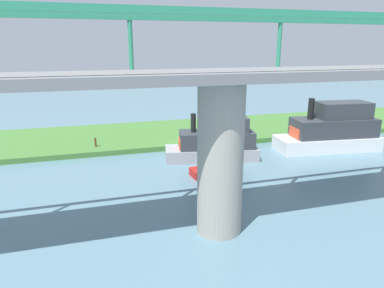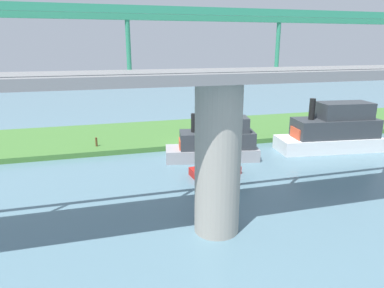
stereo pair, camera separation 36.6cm
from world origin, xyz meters
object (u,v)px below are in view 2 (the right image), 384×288
(houseboat_blue, at_px, (333,131))
(riverboat_paddlewheel, at_px, (214,169))
(bridge_pylon, at_px, (218,160))
(person_on_bank, at_px, (194,133))
(pontoon_yellow, at_px, (215,142))
(mooring_post, at_px, (96,142))

(houseboat_blue, height_order, riverboat_paddlewheel, houseboat_blue)
(bridge_pylon, xyz_separation_m, person_on_bank, (-3.75, -17.46, -2.99))
(pontoon_yellow, height_order, houseboat_blue, houseboat_blue)
(person_on_bank, bearing_deg, bridge_pylon, 77.88)
(bridge_pylon, height_order, person_on_bank, bridge_pylon)
(pontoon_yellow, height_order, riverboat_paddlewheel, pontoon_yellow)
(person_on_bank, height_order, pontoon_yellow, pontoon_yellow)
(bridge_pylon, xyz_separation_m, pontoon_yellow, (-4.17, -12.13, -2.61))
(person_on_bank, distance_m, riverboat_paddlewheel, 9.18)
(person_on_bank, relative_size, pontoon_yellow, 0.16)
(mooring_post, distance_m, pontoon_yellow, 11.75)
(bridge_pylon, distance_m, person_on_bank, 18.10)
(pontoon_yellow, relative_size, riverboat_paddlewheel, 2.10)
(bridge_pylon, relative_size, pontoon_yellow, 0.96)
(mooring_post, height_order, pontoon_yellow, pontoon_yellow)
(person_on_bank, bearing_deg, mooring_post, -0.93)
(bridge_pylon, height_order, pontoon_yellow, bridge_pylon)
(riverboat_paddlewheel, bearing_deg, houseboat_blue, -165.96)
(mooring_post, relative_size, pontoon_yellow, 0.10)
(pontoon_yellow, distance_m, houseboat_blue, 12.12)
(bridge_pylon, bearing_deg, riverboat_paddlewheel, -108.13)
(mooring_post, bearing_deg, houseboat_blue, 165.37)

